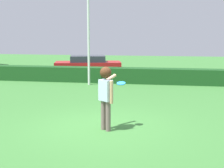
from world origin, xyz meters
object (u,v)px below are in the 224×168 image
(lamppost, at_px, (88,19))
(parked_car_red, at_px, (88,64))
(frisbee, at_px, (121,83))
(person, at_px, (106,91))

(lamppost, relative_size, parked_car_red, 1.38)
(lamppost, distance_m, parked_car_red, 4.92)
(parked_car_red, bearing_deg, frisbee, -71.42)
(frisbee, distance_m, parked_car_red, 12.06)
(parked_car_red, bearing_deg, person, -73.52)
(person, distance_m, lamppost, 8.43)
(person, xyz_separation_m, frisbee, (0.37, 0.29, 0.17))
(lamppost, bearing_deg, parked_car_red, 104.84)
(person, bearing_deg, parked_car_red, 106.48)
(frisbee, distance_m, lamppost, 8.23)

